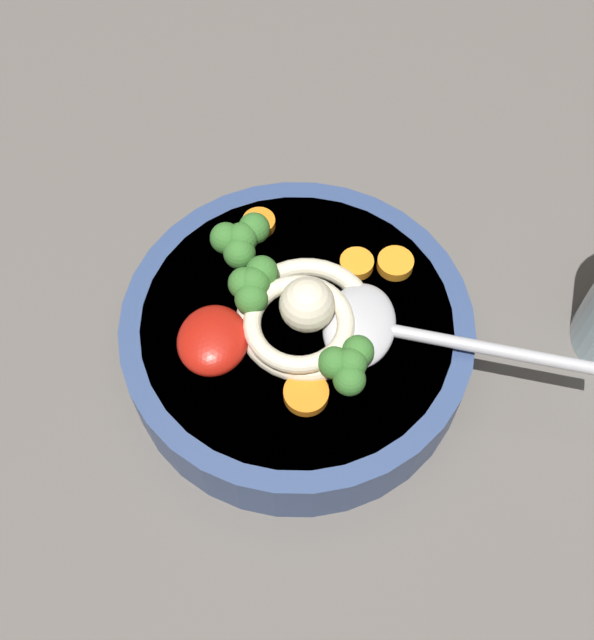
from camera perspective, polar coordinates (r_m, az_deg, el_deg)
The scene contains 12 objects.
table_slab at distance 52.99cm, azimuth -3.73°, elevation -4.00°, with size 133.93×133.93×3.13cm, color #5B5651.
soup_bowl at distance 49.69cm, azimuth 0.00°, elevation -1.29°, with size 22.11×22.11×4.63cm.
noodle_pile at distance 46.54cm, azimuth 0.59°, elevation 0.38°, with size 9.54×9.36×3.84cm.
soup_spoon at distance 46.77cm, azimuth 6.31°, elevation -0.70°, with size 6.42×17.46×1.60cm.
chili_sauce_dollop at distance 46.09cm, azimuth -6.24°, elevation -1.50°, with size 4.75×4.28×2.14cm, color #B2190F.
broccoli_floret_rear at distance 46.85cm, azimuth -3.42°, elevation 2.64°, with size 3.97×3.42×3.14cm.
broccoli_floret_far at distance 44.30cm, azimuth 3.80°, elevation -3.30°, with size 3.73×3.21×2.95cm.
broccoli_floret_center at distance 48.78cm, azimuth -4.28°, elevation 5.93°, with size 3.97×3.42×3.14cm.
carrot_slice_extra_a at distance 51.48cm, azimuth -2.46°, elevation 7.14°, with size 2.18×2.18×0.70cm, color orange.
carrot_slice_beside_noodles at distance 49.70cm, azimuth 4.43°, elevation 4.18°, with size 2.19×2.19×0.72cm, color orange.
carrot_slice_left at distance 49.96cm, azimuth 7.28°, elevation 4.18°, with size 2.34×2.34×0.72cm, color orange.
carrot_slice_extra_b at distance 45.07cm, azimuth 0.68°, elevation -5.47°, with size 2.66×2.66×0.67cm, color orange.
Camera 1 is at (22.67, 6.06, 49.07)cm, focal length 43.29 mm.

